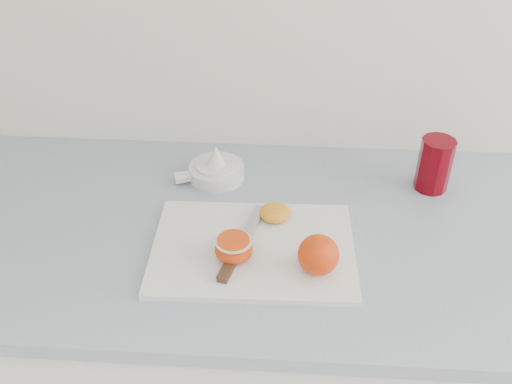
% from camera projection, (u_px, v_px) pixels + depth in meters
% --- Properties ---
extents(counter, '(2.57, 0.64, 0.89)m').
position_uv_depth(counter, '(316.00, 370.00, 1.36)').
color(counter, silver).
rests_on(counter, ground).
extents(cutting_board, '(0.38, 0.27, 0.01)m').
position_uv_depth(cutting_board, '(253.00, 249.00, 1.04)').
color(cutting_board, silver).
rests_on(cutting_board, counter).
extents(whole_orange, '(0.07, 0.07, 0.07)m').
position_uv_depth(whole_orange, '(318.00, 255.00, 0.97)').
color(whole_orange, '#CA4413').
rests_on(whole_orange, cutting_board).
extents(half_orange, '(0.07, 0.07, 0.04)m').
position_uv_depth(half_orange, '(234.00, 248.00, 1.00)').
color(half_orange, '#CA4413').
rests_on(half_orange, cutting_board).
extents(squeezed_shell, '(0.06, 0.06, 0.03)m').
position_uv_depth(squeezed_shell, '(275.00, 212.00, 1.10)').
color(squeezed_shell, orange).
rests_on(squeezed_shell, cutting_board).
extents(paring_knife, '(0.07, 0.22, 0.01)m').
position_uv_depth(paring_knife, '(235.00, 255.00, 1.01)').
color(paring_knife, '#452C1A').
rests_on(paring_knife, cutting_board).
extents(citrus_juicer, '(0.15, 0.12, 0.08)m').
position_uv_depth(citrus_juicer, '(216.00, 169.00, 1.23)').
color(citrus_juicer, white).
rests_on(citrus_juicer, counter).
extents(red_tumbler, '(0.07, 0.07, 0.12)m').
position_uv_depth(red_tumbler, '(434.00, 166.00, 1.18)').
color(red_tumbler, '#630009').
rests_on(red_tumbler, counter).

